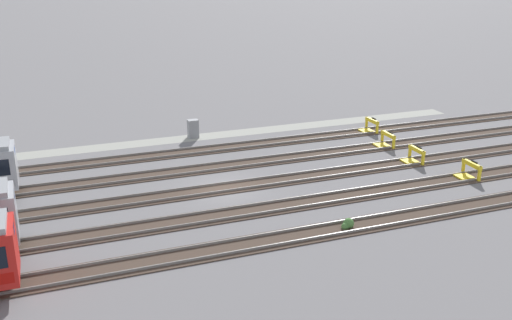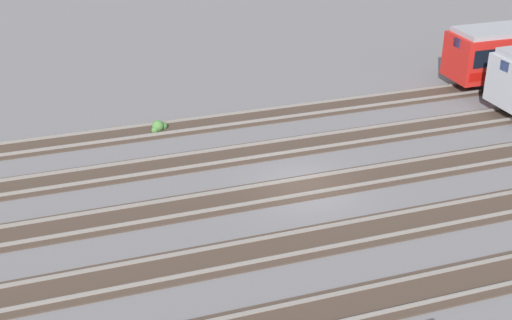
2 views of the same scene
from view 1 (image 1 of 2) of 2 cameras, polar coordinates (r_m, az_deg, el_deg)
The scene contains 13 objects.
ground_plane at distance 41.31m, azimuth -3.04°, elevation -2.74°, with size 400.00×400.00×0.00m, color slate.
service_walkway at distance 52.55m, azimuth -7.17°, elevation 2.00°, with size 54.00×2.00×0.01m, color #9E9E93.
rail_track_nearest at distance 48.99m, azimuth -6.09°, elevation 0.81°, with size 90.00×2.23×0.21m.
rail_track_near_inner at distance 45.11m, azimuth -4.70°, elevation -0.79°, with size 90.00×2.23×0.21m.
rail_track_middle at distance 41.30m, azimuth -3.04°, elevation -2.68°, with size 90.00×2.24×0.21m.
rail_track_far_inner at distance 37.58m, azimuth -1.04°, elevation -4.95°, with size 90.00×2.23×0.21m.
rail_track_farthest at distance 33.99m, azimuth 1.41°, elevation -7.69°, with size 90.00×2.23×0.21m.
bumper_stop_nearest_track at distance 55.14m, azimuth 10.75°, elevation 3.18°, with size 1.35×2.00×1.22m.
bumper_stop_near_inner_track at distance 51.18m, azimuth 12.22°, elevation 1.83°, with size 1.36×2.00×1.22m.
bumper_stop_middle_track at distance 47.77m, azimuth 14.78°, elevation 0.37°, with size 1.37×2.01×1.22m.
bumper_stop_far_inner_track at distance 45.65m, azimuth 19.57°, elevation -1.01°, with size 1.37×2.01×1.22m.
electrical_cabinet at distance 52.66m, azimuth -6.02°, elevation 2.99°, with size 0.90×0.73×1.60m.
weed_clump at distance 35.89m, azimuth 8.75°, elevation -6.05°, with size 0.92×0.70×0.64m.
Camera 1 is at (11.51, 36.55, 15.43)m, focal length 42.00 mm.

